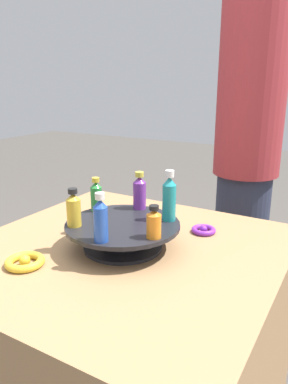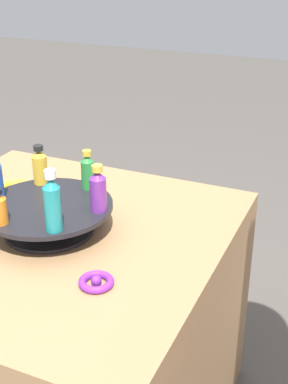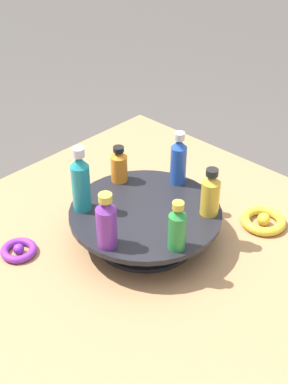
% 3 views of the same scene
% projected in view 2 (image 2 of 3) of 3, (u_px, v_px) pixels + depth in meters
% --- Properties ---
extents(party_table, '(0.90, 0.90, 0.70)m').
position_uv_depth(party_table, '(59.00, 336.00, 1.55)').
color(party_table, '#9E754C').
rests_on(party_table, ground_plane).
extents(display_stand, '(0.34, 0.34, 0.08)m').
position_uv_depth(display_stand, '(48.00, 215.00, 1.38)').
color(display_stand, black).
rests_on(display_stand, party_table).
extents(bottle_gold, '(0.04, 0.04, 0.11)m').
position_uv_depth(bottle_gold, '(40.00, 166.00, 1.47)').
color(bottle_gold, gold).
rests_on(bottle_gold, display_stand).
extents(bottle_teal, '(0.04, 0.04, 0.15)m').
position_uv_depth(bottle_teal, '(52.00, 203.00, 1.22)').
color(bottle_teal, teal).
rests_on(bottle_teal, display_stand).
extents(bottle_purple, '(0.04, 0.04, 0.12)m').
position_uv_depth(bottle_purple, '(98.00, 190.00, 1.31)').
color(bottle_purple, '#702D93').
rests_on(bottle_purple, display_stand).
extents(bottle_green, '(0.04, 0.04, 0.11)m').
position_uv_depth(bottle_green, '(88.00, 171.00, 1.44)').
color(bottle_green, '#288438').
rests_on(bottle_green, display_stand).
extents(ribbon_bow_purple, '(0.08, 0.08, 0.02)m').
position_uv_depth(ribbon_bow_purple, '(96.00, 282.00, 1.18)').
color(ribbon_bow_purple, purple).
rests_on(ribbon_bow_purple, party_table).
extents(ribbon_bow_gold, '(0.11, 0.11, 0.03)m').
position_uv_depth(ribbon_bow_gold, '(15.00, 188.00, 1.62)').
color(ribbon_bow_gold, gold).
rests_on(ribbon_bow_gold, party_table).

